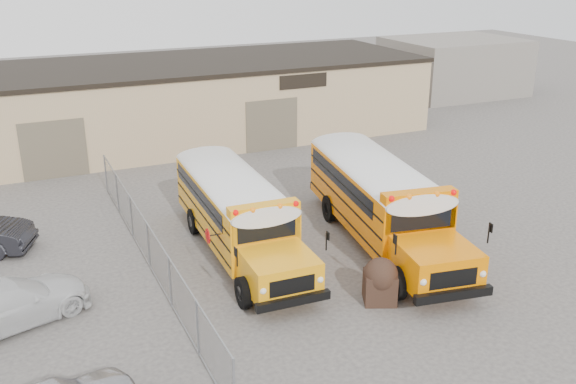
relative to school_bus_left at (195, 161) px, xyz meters
name	(u,v)px	position (x,y,z in m)	size (l,w,h in m)	color
ground	(334,271)	(2.27, -9.40, -1.74)	(120.00, 120.00, 0.00)	#484542
warehouse	(180,100)	(2.27, 10.60, 0.63)	(30.20, 10.20, 4.67)	tan
chainlink_fence	(149,245)	(-3.73, -6.40, -0.84)	(0.07, 18.07, 1.81)	gray
distant_building_right	(453,66)	(26.27, 14.60, 0.46)	(10.00, 8.00, 4.40)	gray
school_bus_left	(195,161)	(0.00, 0.00, 0.00)	(3.28, 10.36, 3.01)	#FFA00E
school_bus_right	(326,148)	(6.31, -1.05, 0.14)	(4.44, 11.38, 3.25)	orange
tarp_bundle	(380,280)	(2.59, -11.97, -0.94)	(1.33, 1.28, 1.56)	black
car_white	(8,303)	(-8.56, -8.40, -1.01)	(2.06, 5.06, 1.47)	silver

